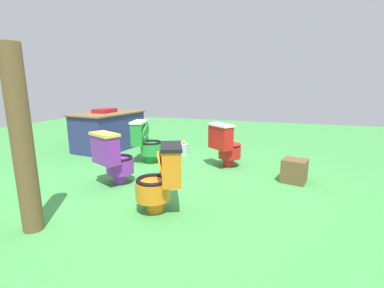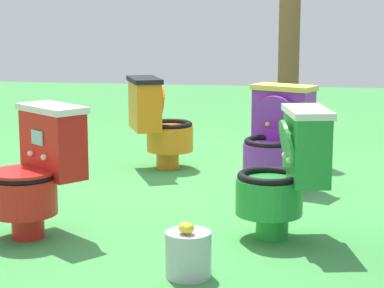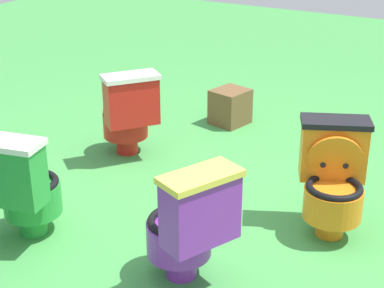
{
  "view_description": "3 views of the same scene",
  "coord_description": "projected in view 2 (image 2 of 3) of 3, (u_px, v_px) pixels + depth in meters",
  "views": [
    {
      "loc": [
        -3.13,
        -1.45,
        1.33
      ],
      "look_at": [
        0.63,
        -0.17,
        0.46
      ],
      "focal_mm": 25.3,
      "sensor_mm": 36.0,
      "label": 1
    },
    {
      "loc": [
        4.88,
        0.91,
        1.26
      ],
      "look_at": [
        0.11,
        0.12,
        0.36
      ],
      "focal_mm": 68.51,
      "sensor_mm": 36.0,
      "label": 2
    },
    {
      "loc": [
        -1.6,
        3.16,
        2.11
      ],
      "look_at": [
        0.23,
        -0.07,
        0.49
      ],
      "focal_mm": 57.06,
      "sensor_mm": 36.0,
      "label": 3
    }
  ],
  "objects": [
    {
      "name": "ground",
      "position": [
        178.0,
        191.0,
        5.11
      ],
      "size": [
        14.0,
        14.0,
        0.0
      ],
      "primitive_type": "plane",
      "color": "#429947"
    },
    {
      "name": "toilet_orange",
      "position": [
        158.0,
        122.0,
        5.75
      ],
      "size": [
        0.57,
        0.61,
        0.73
      ],
      "rotation": [
        0.0,
        0.0,
        0.41
      ],
      "color": "orange",
      "rests_on": "ground"
    },
    {
      "name": "toilet_red",
      "position": [
        37.0,
        171.0,
        4.06
      ],
      "size": [
        0.64,
        0.62,
        0.73
      ],
      "rotation": [
        0.0,
        0.0,
        4.05
      ],
      "color": "red",
      "rests_on": "ground"
    },
    {
      "name": "toilet_green",
      "position": [
        286.0,
        172.0,
        4.0
      ],
      "size": [
        0.5,
        0.56,
        0.73
      ],
      "rotation": [
        0.0,
        0.0,
        3.35
      ],
      "color": "green",
      "rests_on": "ground"
    },
    {
      "name": "wooden_post",
      "position": [
        289.0,
        58.0,
        6.23
      ],
      "size": [
        0.18,
        0.18,
        1.67
      ],
      "primitive_type": "cylinder",
      "color": "brown",
      "rests_on": "ground"
    },
    {
      "name": "toilet_purple",
      "position": [
        276.0,
        137.0,
        5.1
      ],
      "size": [
        0.61,
        0.57,
        0.73
      ],
      "rotation": [
        0.0,
        0.0,
        4.29
      ],
      "color": "purple",
      "rests_on": "ground"
    },
    {
      "name": "lemon_bucket",
      "position": [
        188.0,
        253.0,
        3.46
      ],
      "size": [
        0.22,
        0.22,
        0.28
      ],
      "color": "#B7B7BF",
      "rests_on": "ground"
    }
  ]
}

